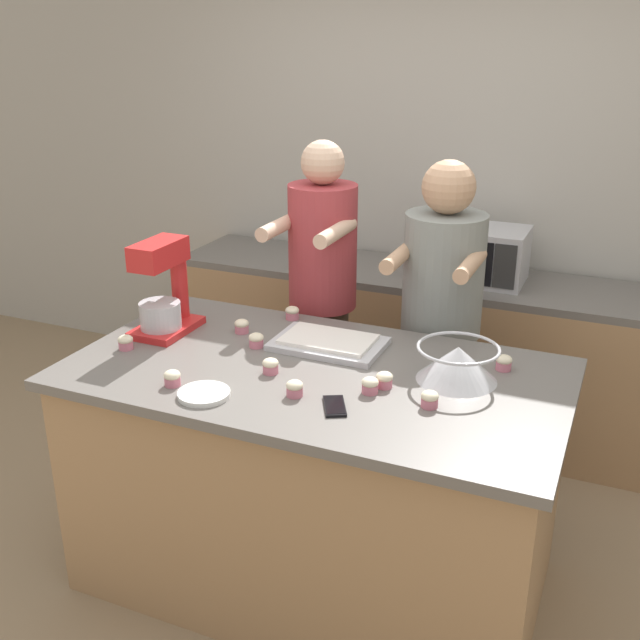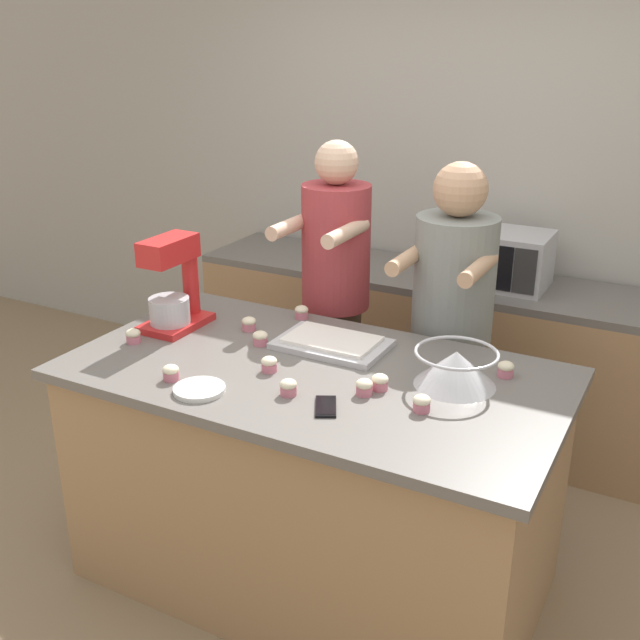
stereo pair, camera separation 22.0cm
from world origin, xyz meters
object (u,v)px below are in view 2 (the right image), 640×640
object	(u,v)px
small_plate	(199,389)
microwave_oven	(495,257)
cupcake_2	(171,372)
cupcake_5	(302,312)
person_right	(450,341)
cell_phone	(326,406)
stand_mixer	(173,288)
cupcake_1	(364,387)
baking_tray	(332,343)
cupcake_10	(260,338)
cupcake_3	(269,364)
cupcake_7	(133,336)
person_left	(335,312)
mixing_bowl	(456,367)
cupcake_4	(249,324)
cupcake_8	(422,403)
cupcake_0	(506,369)
cupcake_9	(288,387)
cupcake_6	(380,382)

from	to	relation	value
small_plate	microwave_oven	bearing A→B (deg)	74.09
cupcake_2	cupcake_5	bearing A→B (deg)	81.72
person_right	cupcake_2	world-z (taller)	person_right
person_right	cell_phone	size ratio (longest dim) A/B	10.27
stand_mixer	cupcake_1	xyz separation A→B (m)	(0.98, -0.20, -0.14)
baking_tray	cupcake_10	bearing A→B (deg)	-156.38
microwave_oven	cupcake_2	distance (m)	1.92
cell_phone	cupcake_3	size ratio (longest dim) A/B	2.65
cupcake_5	cupcake_7	xyz separation A→B (m)	(-0.47, -0.56, 0.00)
person_left	person_right	size ratio (longest dim) A/B	1.03
microwave_oven	cell_phone	distance (m)	1.73
stand_mixer	mixing_bowl	size ratio (longest dim) A/B	1.31
cupcake_4	cupcake_8	world-z (taller)	same
cupcake_8	cell_phone	bearing A→B (deg)	-155.70
person_left	microwave_oven	distance (m)	0.94
cupcake_0	cupcake_9	distance (m)	0.80
cupcake_3	cupcake_8	bearing A→B (deg)	-2.28
cupcake_5	cupcake_9	xyz separation A→B (m)	(0.32, -0.66, 0.00)
small_plate	baking_tray	bearing A→B (deg)	68.24
cupcake_0	cupcake_6	bearing A→B (deg)	-138.83
small_plate	cupcake_7	size ratio (longest dim) A/B	3.04
small_plate	cupcake_6	bearing A→B (deg)	29.89
cell_phone	mixing_bowl	bearing A→B (deg)	48.92
microwave_oven	cupcake_9	size ratio (longest dim) A/B	9.09
microwave_oven	cupcake_4	xyz separation A→B (m)	(-0.69, -1.27, -0.06)
cupcake_5	cupcake_8	world-z (taller)	same
small_plate	person_right	bearing A→B (deg)	62.48
stand_mixer	cupcake_7	world-z (taller)	stand_mixer
cupcake_3	baking_tray	bearing A→B (deg)	72.03
person_left	stand_mixer	distance (m)	0.80
cupcake_4	stand_mixer	bearing A→B (deg)	-159.07
mixing_bowl	cupcake_4	xyz separation A→B (m)	(-0.94, 0.09, -0.04)
person_right	cupcake_10	distance (m)	0.86
microwave_oven	cupcake_6	xyz separation A→B (m)	(0.03, -1.52, -0.06)
cell_phone	cupcake_3	xyz separation A→B (m)	(-0.32, 0.16, 0.02)
mixing_bowl	cupcake_5	world-z (taller)	mixing_bowl
person_right	baking_tray	distance (m)	0.61
cupcake_10	microwave_oven	bearing A→B (deg)	67.91
stand_mixer	microwave_oven	size ratio (longest dim) A/B	0.72
cupcake_7	baking_tray	bearing A→B (deg)	24.98
person_left	cupcake_4	size ratio (longest dim) A/B	28.07
cell_phone	cupcake_5	world-z (taller)	cupcake_5
microwave_oven	person_left	bearing A→B (deg)	-124.92
cupcake_1	cupcake_7	xyz separation A→B (m)	(-1.02, -0.02, 0.00)
small_plate	cupcake_9	world-z (taller)	cupcake_9
microwave_oven	cupcake_9	world-z (taller)	microwave_oven
cupcake_3	cupcake_7	bearing A→B (deg)	-177.34
cupcake_5	cupcake_7	bearing A→B (deg)	-129.74
microwave_oven	small_plate	xyz separation A→B (m)	(-0.52, -1.83, -0.08)
person_left	cupcake_4	xyz separation A→B (m)	(-0.15, -0.50, 0.09)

